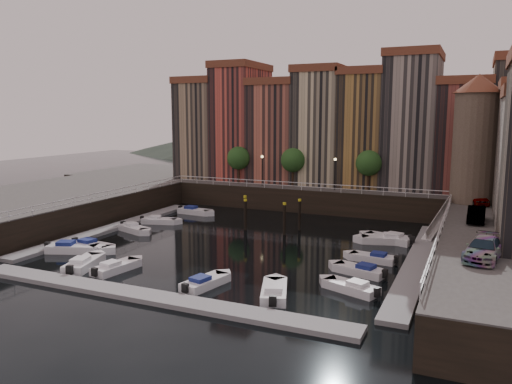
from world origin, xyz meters
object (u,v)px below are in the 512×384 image
at_px(boat_left_1, 91,246).
at_px(car_a, 478,199).
at_px(car_c, 484,250).
at_px(mooring_pilings, 268,215).
at_px(boat_left_0, 71,248).
at_px(car_b, 476,216).
at_px(corner_tower, 476,137).
at_px(gangway, 439,218).
at_px(boat_left_2, 133,229).

bearing_deg(boat_left_1, car_a, 40.26).
bearing_deg(car_c, mooring_pilings, 155.85).
xyz_separation_m(boat_left_0, car_b, (33.94, 13.71, 3.31)).
height_order(corner_tower, boat_left_1, corner_tower).
distance_m(car_b, car_c, 12.41).
distance_m(boat_left_0, car_c, 34.64).
distance_m(gangway, car_a, 5.24).
relative_size(boat_left_0, car_b, 1.18).
bearing_deg(boat_left_2, car_b, 26.99).
distance_m(mooring_pilings, car_b, 20.97).
relative_size(mooring_pilings, car_c, 1.36).
bearing_deg(car_a, gangway, -149.36).
distance_m(boat_left_2, car_c, 35.35).
xyz_separation_m(corner_tower, gangway, (-2.90, -4.50, -8.28)).
bearing_deg(car_b, car_a, 89.99).
relative_size(corner_tower, car_b, 3.29).
xyz_separation_m(corner_tower, boat_left_1, (-32.33, -23.25, -9.83)).
relative_size(boat_left_0, boat_left_1, 1.04).
distance_m(gangway, mooring_pilings, 17.93).
bearing_deg(corner_tower, car_c, -87.45).
distance_m(corner_tower, car_c, 24.19).
relative_size(corner_tower, car_a, 3.46).
distance_m(corner_tower, car_a, 6.64).
xyz_separation_m(gangway, car_c, (3.94, -18.78, 1.81)).
height_order(boat_left_2, car_a, car_a).
relative_size(gangway, boat_left_1, 1.74).
relative_size(gangway, car_a, 2.08).
height_order(boat_left_0, car_a, car_a).
distance_m(boat_left_2, car_a, 37.12).
xyz_separation_m(boat_left_2, car_b, (33.84, 4.74, 3.35)).
bearing_deg(boat_left_0, car_b, 0.97).
height_order(gangway, mooring_pilings, gangway).
bearing_deg(boat_left_0, corner_tower, 15.33).
height_order(gangway, boat_left_1, gangway).
bearing_deg(car_c, gangway, 111.59).
xyz_separation_m(boat_left_0, boat_left_2, (0.11, 8.96, -0.04)).
distance_m(mooring_pilings, boat_left_2, 14.71).
relative_size(corner_tower, mooring_pilings, 2.03).
relative_size(boat_left_1, car_b, 1.14).
bearing_deg(car_c, car_b, 102.12).
xyz_separation_m(gangway, mooring_pilings, (-17.36, -4.47, -0.27)).
xyz_separation_m(mooring_pilings, boat_left_1, (-12.07, -14.28, -1.29)).
bearing_deg(corner_tower, boat_left_1, -144.28).
bearing_deg(gangway, boat_left_2, -159.90).
xyz_separation_m(car_a, car_c, (0.35, -22.18, 0.04)).
bearing_deg(mooring_pilings, car_a, 20.58).
bearing_deg(boat_left_2, boat_left_1, -63.63).
height_order(boat_left_1, car_c, car_c).
distance_m(mooring_pilings, car_c, 25.74).
distance_m(boat_left_1, car_c, 33.53).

